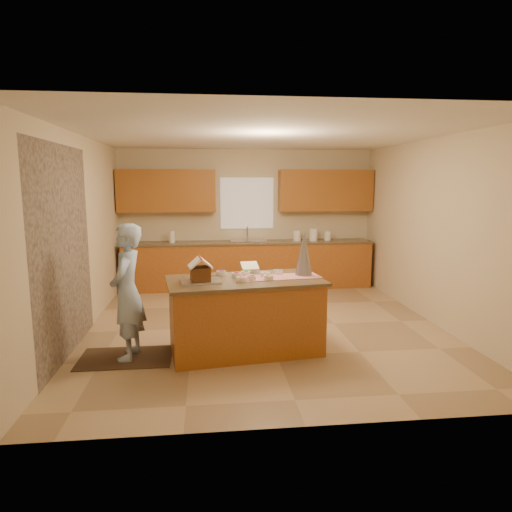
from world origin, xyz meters
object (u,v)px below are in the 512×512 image
(island_base, at_px, (245,317))
(gingerbread_house, at_px, (200,272))
(tinsel_tree, at_px, (304,254))
(boy, at_px, (127,292))

(island_base, height_order, gingerbread_house, gingerbread_house)
(island_base, distance_m, tinsel_tree, 1.07)
(island_base, bearing_deg, boy, 175.75)
(boy, height_order, gingerbread_house, boy)
(tinsel_tree, relative_size, gingerbread_house, 1.75)
(tinsel_tree, bearing_deg, boy, -173.71)
(island_base, distance_m, gingerbread_house, 0.81)
(island_base, distance_m, boy, 1.43)
(island_base, relative_size, tinsel_tree, 3.27)
(boy, bearing_deg, island_base, 100.12)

